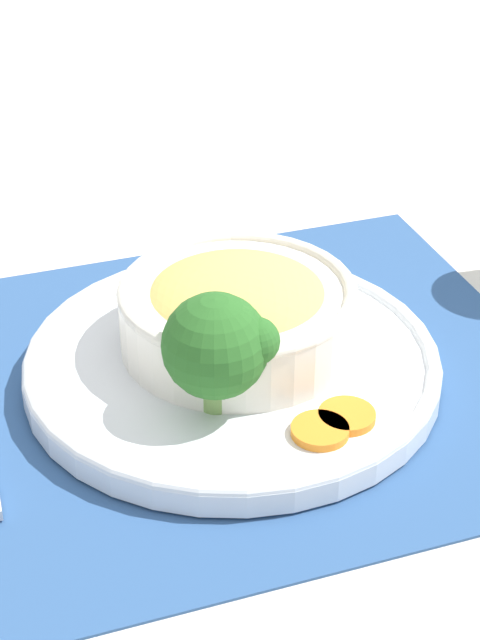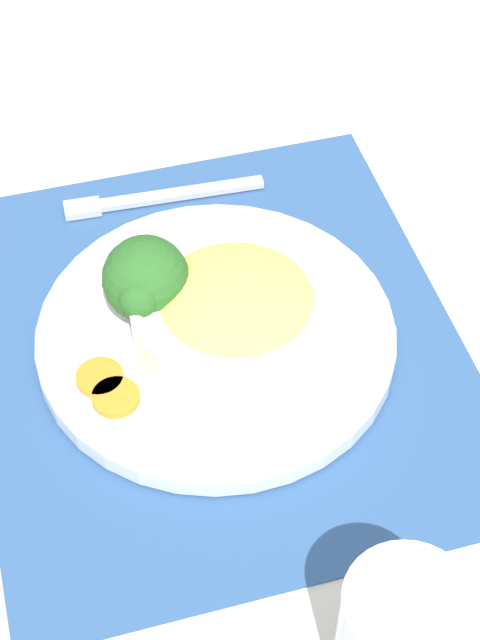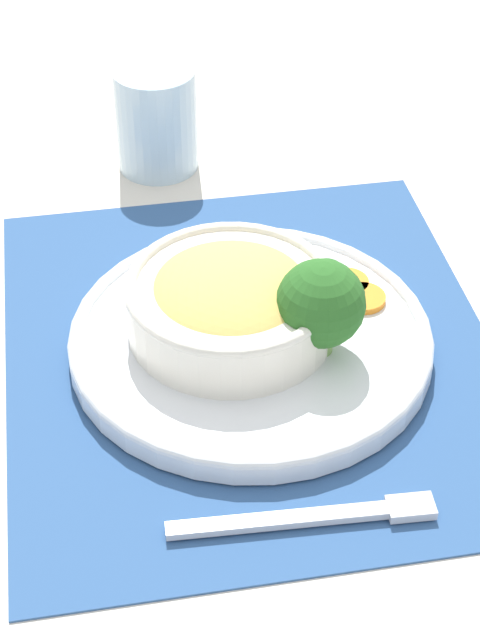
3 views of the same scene
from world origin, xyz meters
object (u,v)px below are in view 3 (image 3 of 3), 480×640
Objects in this scene: bowl at (231,301)px; fork at (329,515)px; broccoli_floret at (321,303)px; water_glass at (157,124)px.

fork is at bearing 14.43° from bowl.
water_glass is at bearing -160.88° from broccoli_floret.
broccoli_floret reaches higher than fork.
bowl is 2.07× the size of broccoli_floret.
water_glass is at bearing -169.83° from fork.
water_glass is at bearing -171.15° from bowl.
fork is at bearing 11.08° from water_glass.
bowl is at bearing -115.53° from broccoli_floret.
bowl is 0.07m from broccoli_floret.
fork is (0.15, -0.02, -0.06)m from broccoli_floret.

